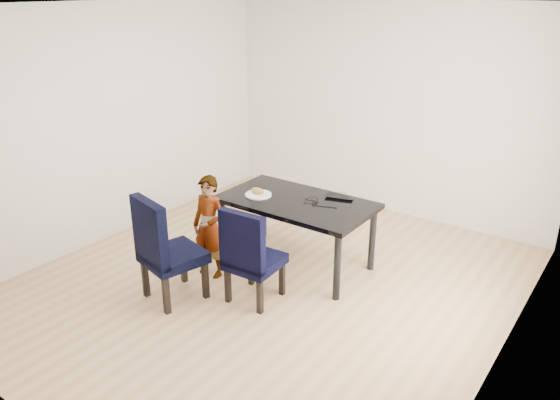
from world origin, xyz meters
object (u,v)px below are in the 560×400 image
Objects in this scene: dining_table at (296,233)px; laptop at (340,196)px; chair_left at (173,248)px; chair_right at (255,253)px; plate at (258,195)px; child at (209,227)px.

laptop is (0.32, 0.35, 0.39)m from dining_table.
chair_left is 1.10× the size of chair_right.
plate is at bearing -163.81° from dining_table.
chair_right is at bearing -54.88° from plate.
chair_left is 1.84m from laptop.
child reaches higher than laptop.
dining_table is 0.58m from plate.
child is (-0.67, 0.11, 0.06)m from chair_right.
dining_table is 1.38m from chair_left.
laptop is at bearing 46.04° from child.
laptop is at bearing 74.38° from chair_right.
chair_left is at bearing 45.15° from laptop.
chair_left is at bearing -90.31° from child.
laptop is (0.74, 0.47, 0.00)m from plate.
chair_right is at bearing 62.43° from laptop.
chair_right is at bearing -11.60° from child.
dining_table is 5.60× the size of plate.
chair_right reaches higher than plate.
child is (-0.02, 0.54, 0.01)m from chair_left.
chair_right is 0.88m from plate.
dining_table is at bearing 16.19° from plate.
laptop is (0.25, 1.16, 0.28)m from chair_right.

